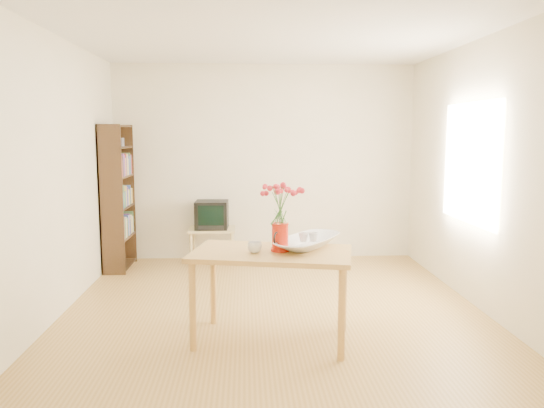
{
  "coord_description": "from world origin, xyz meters",
  "views": [
    {
      "loc": [
        -0.27,
        -4.88,
        1.7
      ],
      "look_at": [
        0.0,
        0.3,
        1.0
      ],
      "focal_mm": 35.0,
      "sensor_mm": 36.0,
      "label": 1
    }
  ],
  "objects": [
    {
      "name": "mug",
      "position": [
        -0.19,
        -0.75,
        0.79
      ],
      "size": [
        0.15,
        0.15,
        0.09
      ],
      "primitive_type": "imported",
      "rotation": [
        0.0,
        0.0,
        3.59
      ],
      "color": "white",
      "rests_on": "table"
    },
    {
      "name": "pitcher",
      "position": [
        0.01,
        -0.7,
        0.86
      ],
      "size": [
        0.15,
        0.22,
        0.23
      ],
      "rotation": [
        0.0,
        0.0,
        -0.45
      ],
      "color": "red",
      "rests_on": "table"
    },
    {
      "name": "flowers",
      "position": [
        0.01,
        -0.7,
        1.16
      ],
      "size": [
        0.26,
        0.26,
        0.37
      ],
      "primitive_type": null,
      "color": "#EB3749",
      "rests_on": "pitcher"
    },
    {
      "name": "tv_stand",
      "position": [
        -0.7,
        1.97,
        0.39
      ],
      "size": [
        0.6,
        0.45,
        0.46
      ],
      "color": "tan",
      "rests_on": "ground"
    },
    {
      "name": "teacup_a",
      "position": [
        0.22,
        -0.56,
        0.95
      ],
      "size": [
        0.1,
        0.1,
        0.06
      ],
      "primitive_type": "imported",
      "rotation": [
        0.0,
        0.0,
        0.56
      ],
      "color": "white",
      "rests_on": "bowl"
    },
    {
      "name": "room",
      "position": [
        0.03,
        0.0,
        1.3
      ],
      "size": [
        4.5,
        4.5,
        4.5
      ],
      "color": "olive",
      "rests_on": "ground"
    },
    {
      "name": "teacup_b",
      "position": [
        0.3,
        -0.54,
        0.95
      ],
      "size": [
        0.08,
        0.08,
        0.06
      ],
      "primitive_type": "imported",
      "rotation": [
        0.0,
        0.0,
        1.67
      ],
      "color": "white",
      "rests_on": "bowl"
    },
    {
      "name": "television",
      "position": [
        -0.7,
        1.98,
        0.65
      ],
      "size": [
        0.43,
        0.4,
        0.36
      ],
      "rotation": [
        0.0,
        0.0,
        -0.04
      ],
      "color": "black",
      "rests_on": "tv_stand"
    },
    {
      "name": "bookshelf",
      "position": [
        -1.85,
        1.75,
        0.84
      ],
      "size": [
        0.28,
        0.7,
        1.8
      ],
      "color": "black",
      "rests_on": "ground"
    },
    {
      "name": "bowl",
      "position": [
        0.26,
        -0.56,
        1.0
      ],
      "size": [
        0.73,
        0.73,
        0.49
      ],
      "primitive_type": "imported",
      "rotation": [
        0.0,
        0.0,
        -0.58
      ],
      "color": "white",
      "rests_on": "table"
    },
    {
      "name": "table",
      "position": [
        -0.05,
        -0.7,
        0.66
      ],
      "size": [
        1.39,
        0.97,
        0.75
      ],
      "rotation": [
        0.0,
        0.0,
        -0.21
      ],
      "color": "#B3833D",
      "rests_on": "ground"
    }
  ]
}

